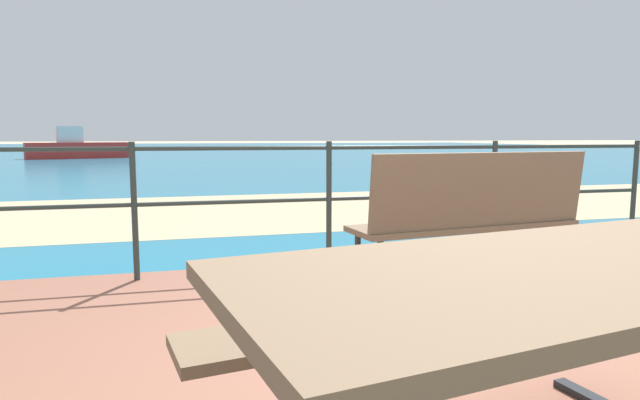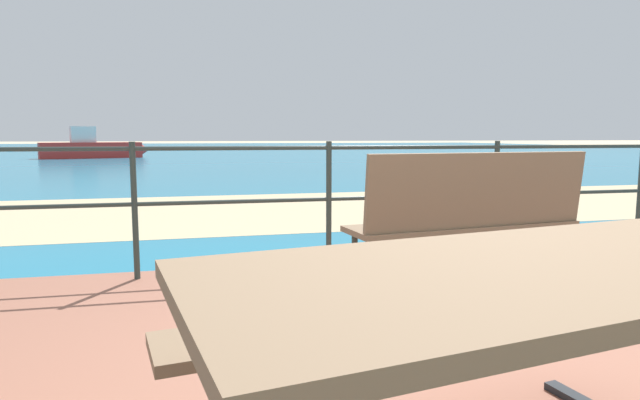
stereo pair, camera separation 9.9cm
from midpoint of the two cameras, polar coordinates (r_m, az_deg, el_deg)
sea_water at (r=41.75m, az=-12.83°, el=5.12°), size 90.00×90.00×0.01m
beach_strip at (r=8.18m, az=-6.64°, el=-1.06°), size 54.05×4.84×0.01m
picnic_table at (r=1.42m, az=25.02°, el=-12.97°), size 1.96×1.73×0.78m
park_bench at (r=3.60m, az=15.27°, el=-1.13°), size 1.63×0.62×0.96m
railing_fence at (r=4.26m, az=0.29°, el=1.29°), size 5.94×0.04×1.02m
boat_near at (r=29.81m, az=-24.30°, el=5.05°), size 5.36×2.64×1.59m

